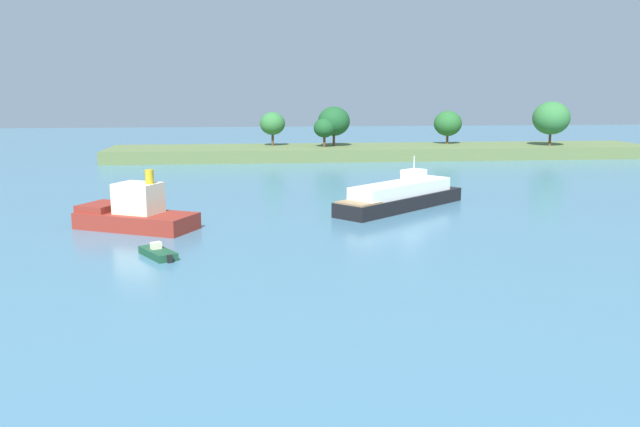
# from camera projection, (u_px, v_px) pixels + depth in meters

# --- Properties ---
(treeline_island) EXTENTS (95.51, 14.88, 9.85)m
(treeline_island) POSITION_uv_depth(u_px,v_px,m) (391.00, 146.00, 115.60)
(treeline_island) COLOR #566B3D
(treeline_island) RESTS_ON ground
(white_riverboat) EXTENTS (15.23, 13.90, 5.18)m
(white_riverboat) POSITION_uv_depth(u_px,v_px,m) (401.00, 196.00, 65.75)
(white_riverboat) COLOR black
(white_riverboat) RESTS_ON ground
(tugboat) EXTENTS (11.06, 8.41, 5.22)m
(tugboat) POSITION_uv_depth(u_px,v_px,m) (135.00, 213.00, 56.09)
(tugboat) COLOR maroon
(tugboat) RESTS_ON ground
(fishing_skiff) EXTENTS (3.19, 4.03, 1.03)m
(fishing_skiff) POSITION_uv_depth(u_px,v_px,m) (158.00, 253.00, 46.76)
(fishing_skiff) COLOR #19472D
(fishing_skiff) RESTS_ON ground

